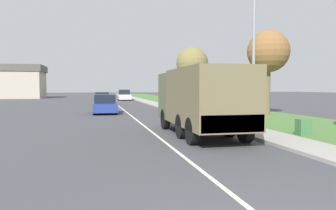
# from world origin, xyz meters

# --- Properties ---
(ground_plane) EXTENTS (180.00, 180.00, 0.00)m
(ground_plane) POSITION_xyz_m (0.00, 40.00, 0.00)
(ground_plane) COLOR #424247
(lane_centre_stripe) EXTENTS (0.12, 120.00, 0.00)m
(lane_centre_stripe) POSITION_xyz_m (0.00, 40.00, 0.00)
(lane_centre_stripe) COLOR silver
(lane_centre_stripe) RESTS_ON ground
(sidewalk_right) EXTENTS (1.80, 120.00, 0.12)m
(sidewalk_right) POSITION_xyz_m (4.50, 40.00, 0.06)
(sidewalk_right) COLOR #9E9B93
(sidewalk_right) RESTS_ON ground
(grass_strip_right) EXTENTS (7.00, 120.00, 0.02)m
(grass_strip_right) POSITION_xyz_m (8.90, 40.00, 0.01)
(grass_strip_right) COLOR #4C7538
(grass_strip_right) RESTS_ON ground
(military_truck) EXTENTS (2.39, 6.99, 2.88)m
(military_truck) POSITION_xyz_m (1.90, 10.23, 1.63)
(military_truck) COLOR #545B3D
(military_truck) RESTS_ON ground
(car_nearest_ahead) EXTENTS (1.85, 4.01, 1.51)m
(car_nearest_ahead) POSITION_xyz_m (-1.84, 23.26, 0.68)
(car_nearest_ahead) COLOR navy
(car_nearest_ahead) RESTS_ON ground
(car_second_ahead) EXTENTS (1.77, 4.42, 1.52)m
(car_second_ahead) POSITION_xyz_m (-1.78, 35.55, 0.68)
(car_second_ahead) COLOR tan
(car_second_ahead) RESTS_ON ground
(car_third_ahead) EXTENTS (1.90, 3.91, 1.70)m
(car_third_ahead) POSITION_xyz_m (1.99, 49.25, 0.76)
(car_third_ahead) COLOR silver
(car_third_ahead) RESTS_ON ground
(lamp_post) EXTENTS (1.69, 0.24, 7.63)m
(lamp_post) POSITION_xyz_m (4.55, 10.97, 4.62)
(lamp_post) COLOR gray
(lamp_post) RESTS_ON sidewalk_right
(tree_mid_right) EXTENTS (3.12, 3.12, 6.30)m
(tree_mid_right) POSITION_xyz_m (10.04, 18.96, 4.72)
(tree_mid_right) COLOR brown
(tree_mid_right) RESTS_ON grass_strip_right
(tree_far_right) EXTENTS (3.62, 3.62, 6.62)m
(tree_far_right) POSITION_xyz_m (8.24, 32.50, 4.80)
(tree_far_right) COLOR #4C3D2D
(tree_far_right) RESTS_ON grass_strip_right
(utility_box) EXTENTS (0.55, 0.45, 0.70)m
(utility_box) POSITION_xyz_m (6.20, 9.14, 0.37)
(utility_box) COLOR #3D7042
(utility_box) RESTS_ON grass_strip_right
(building_distant) EXTENTS (14.52, 9.23, 6.26)m
(building_distant) POSITION_xyz_m (-19.37, 64.22, 3.17)
(building_distant) COLOR #B2A893
(building_distant) RESTS_ON ground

